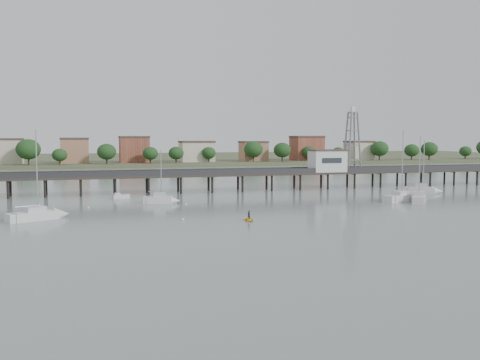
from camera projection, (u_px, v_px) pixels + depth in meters
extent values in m
plane|color=slate|center=(351.00, 241.00, 62.99)|extent=(500.00, 500.00, 0.00)
cube|color=#2D2823|center=(225.00, 175.00, 120.21)|extent=(150.00, 5.00, 0.50)
cube|color=#333335|center=(228.00, 172.00, 117.84)|extent=(150.00, 0.12, 1.10)
cube|color=#333335|center=(223.00, 171.00, 122.44)|extent=(150.00, 0.12, 1.10)
cylinder|color=black|center=(228.00, 184.00, 118.54)|extent=(0.50, 0.50, 4.40)
cylinder|color=black|center=(223.00, 183.00, 122.18)|extent=(0.50, 0.50, 4.40)
cube|color=silver|center=(327.00, 161.00, 126.82)|extent=(8.00, 5.00, 5.00)
cube|color=#4C3833|center=(327.00, 150.00, 126.61)|extent=(8.40, 5.40, 0.30)
cube|color=slate|center=(353.00, 112.00, 127.68)|extent=(1.80, 1.80, 0.30)
cube|color=silver|center=(353.00, 109.00, 127.62)|extent=(0.90, 0.90, 1.20)
cube|color=silver|center=(160.00, 201.00, 98.59)|extent=(4.88, 2.88, 1.65)
cone|color=silver|center=(175.00, 201.00, 98.65)|extent=(2.30, 2.21, 1.78)
cube|color=silver|center=(160.00, 194.00, 98.50)|extent=(2.33, 1.89, 0.75)
cylinder|color=#A5A8AA|center=(161.00, 173.00, 98.19)|extent=(0.18, 0.18, 8.58)
cylinder|color=#A5A8AA|center=(155.00, 192.00, 98.44)|extent=(2.61, 0.79, 0.12)
cube|color=silver|center=(35.00, 217.00, 78.48)|extent=(6.80, 5.27, 1.65)
cone|color=silver|center=(61.00, 214.00, 81.29)|extent=(3.54, 3.47, 2.49)
cube|color=silver|center=(35.00, 209.00, 78.39)|extent=(3.45, 3.12, 0.75)
cylinder|color=#A5A8AA|center=(37.00, 171.00, 78.25)|extent=(0.18, 0.18, 11.99)
cylinder|color=#A5A8AA|center=(28.00, 206.00, 77.59)|extent=(3.32, 1.91, 0.12)
cube|color=silver|center=(419.00, 200.00, 100.11)|extent=(5.35, 6.11, 1.65)
cone|color=silver|center=(419.00, 198.00, 103.55)|extent=(3.31, 3.34, 2.29)
cube|color=silver|center=(419.00, 194.00, 100.02)|extent=(3.04, 3.20, 0.75)
cylinder|color=#A5A8AA|center=(420.00, 166.00, 99.99)|extent=(0.18, 0.18, 11.06)
cylinder|color=#A5A8AA|center=(419.00, 191.00, 99.06)|extent=(2.14, 2.84, 0.12)
cube|color=silver|center=(421.00, 191.00, 116.95)|extent=(5.79, 4.74, 1.65)
cone|color=silver|center=(438.00, 191.00, 115.99)|extent=(3.08, 3.03, 2.14)
cube|color=silver|center=(421.00, 186.00, 116.86)|extent=(2.98, 2.75, 0.75)
cylinder|color=#A5A8AA|center=(424.00, 164.00, 116.37)|extent=(0.18, 0.18, 10.30)
cylinder|color=#A5A8AA|center=(417.00, 183.00, 117.07)|extent=(2.77, 1.81, 0.12)
cube|color=silver|center=(400.00, 199.00, 101.73)|extent=(7.00, 4.91, 1.65)
cone|color=silver|center=(412.00, 197.00, 104.30)|extent=(3.50, 3.41, 2.54)
cube|color=silver|center=(400.00, 193.00, 101.64)|extent=(3.47, 3.01, 0.75)
cylinder|color=#A5A8AA|center=(402.00, 162.00, 101.47)|extent=(0.18, 0.18, 12.24)
cylinder|color=#A5A8AA|center=(397.00, 190.00, 100.91)|extent=(3.55, 1.61, 0.12)
cube|color=silver|center=(121.00, 197.00, 106.60)|extent=(3.48, 2.00, 0.91)
cube|color=silver|center=(117.00, 194.00, 106.22)|extent=(1.29, 1.29, 0.55)
imported|color=yellow|center=(249.00, 221.00, 78.04)|extent=(1.82, 0.63, 2.51)
imported|color=black|center=(249.00, 221.00, 78.04)|extent=(0.90, 1.34, 0.30)
ellipsoid|color=beige|center=(408.00, 195.00, 112.36)|extent=(0.56, 0.56, 0.39)
ellipsoid|color=beige|center=(186.00, 205.00, 96.28)|extent=(0.56, 0.56, 0.39)
ellipsoid|color=beige|center=(183.00, 220.00, 78.54)|extent=(0.56, 0.56, 0.39)
ellipsoid|color=beige|center=(88.00, 208.00, 91.93)|extent=(0.56, 0.56, 0.39)
cube|color=#475133|center=(143.00, 158.00, 297.81)|extent=(500.00, 170.00, 1.40)
cube|color=brown|center=(7.00, 153.00, 221.01)|extent=(13.00, 10.50, 9.00)
cube|color=brown|center=(75.00, 153.00, 228.40)|extent=(13.00, 10.50, 9.00)
cube|color=brown|center=(134.00, 152.00, 235.23)|extent=(13.00, 10.50, 9.00)
cube|color=brown|center=(197.00, 152.00, 242.88)|extent=(13.00, 10.50, 9.00)
cube|color=brown|center=(253.00, 151.00, 250.27)|extent=(13.00, 10.50, 9.00)
cube|color=brown|center=(307.00, 151.00, 257.65)|extent=(13.00, 10.50, 9.00)
cube|color=brown|center=(359.00, 151.00, 265.30)|extent=(13.00, 10.50, 9.00)
ellipsoid|color=#153315|center=(161.00, 152.00, 226.44)|extent=(8.00, 8.00, 6.80)
ellipsoid|color=#153315|center=(408.00, 150.00, 259.24)|extent=(8.00, 8.00, 6.80)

